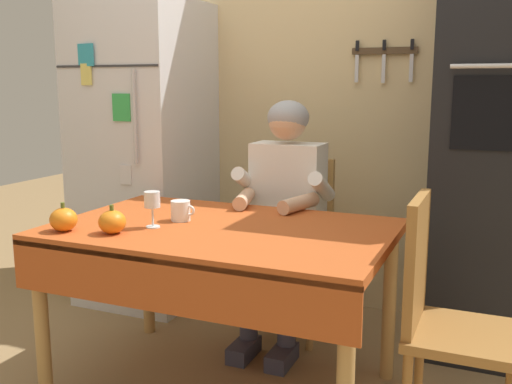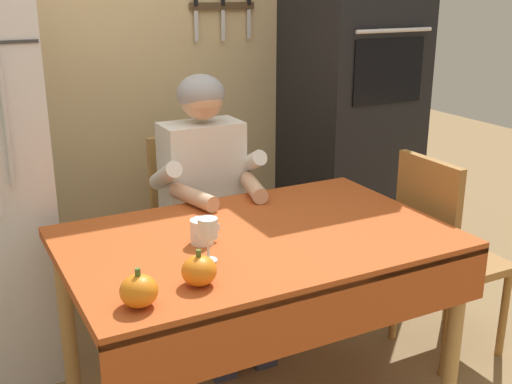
{
  "view_description": "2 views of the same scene",
  "coord_description": "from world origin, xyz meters",
  "px_view_note": "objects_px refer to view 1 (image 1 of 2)",
  "views": [
    {
      "loc": [
        1.06,
        -2.02,
        1.33
      ],
      "look_at": [
        0.13,
        0.15,
        0.89
      ],
      "focal_mm": 40.94,
      "sensor_mm": 36.0,
      "label": 1
    },
    {
      "loc": [
        -1.01,
        -1.82,
        1.62
      ],
      "look_at": [
        0.03,
        0.17,
        0.88
      ],
      "focal_mm": 44.58,
      "sensor_mm": 36.0,
      "label": 2
    }
  ],
  "objects_px": {
    "dining_table": "(220,247)",
    "chair_behind_person": "(295,237)",
    "pumpkin_medium": "(112,222)",
    "chair_right_side": "(443,312)",
    "seated_person": "(283,202)",
    "refrigerator": "(145,155)",
    "wine_glass": "(152,202)",
    "wall_oven": "(501,142)",
    "coffee_mug": "(181,211)",
    "pumpkin_large": "(64,219)"
  },
  "relations": [
    {
      "from": "dining_table",
      "to": "chair_behind_person",
      "type": "bearing_deg",
      "value": 85.79
    },
    {
      "from": "dining_table",
      "to": "pumpkin_medium",
      "type": "height_order",
      "value": "pumpkin_medium"
    },
    {
      "from": "chair_right_side",
      "to": "chair_behind_person",
      "type": "bearing_deg",
      "value": 136.88
    },
    {
      "from": "seated_person",
      "to": "chair_right_side",
      "type": "height_order",
      "value": "seated_person"
    },
    {
      "from": "refrigerator",
      "to": "wine_glass",
      "type": "bearing_deg",
      "value": -54.89
    },
    {
      "from": "seated_person",
      "to": "chair_right_side",
      "type": "xyz_separation_m",
      "value": [
        0.84,
        -0.6,
        -0.23
      ]
    },
    {
      "from": "chair_right_side",
      "to": "refrigerator",
      "type": "bearing_deg",
      "value": 154.59
    },
    {
      "from": "chair_behind_person",
      "to": "chair_right_side",
      "type": "distance_m",
      "value": 1.15
    },
    {
      "from": "chair_behind_person",
      "to": "seated_person",
      "type": "relative_size",
      "value": 0.75
    },
    {
      "from": "wall_oven",
      "to": "wine_glass",
      "type": "height_order",
      "value": "wall_oven"
    },
    {
      "from": "chair_behind_person",
      "to": "refrigerator",
      "type": "bearing_deg",
      "value": 174.87
    },
    {
      "from": "refrigerator",
      "to": "chair_behind_person",
      "type": "height_order",
      "value": "refrigerator"
    },
    {
      "from": "coffee_mug",
      "to": "pumpkin_medium",
      "type": "xyz_separation_m",
      "value": [
        -0.14,
        -0.3,
        0.0
      ]
    },
    {
      "from": "seated_person",
      "to": "pumpkin_medium",
      "type": "relative_size",
      "value": 10.74
    },
    {
      "from": "refrigerator",
      "to": "pumpkin_large",
      "type": "distance_m",
      "value": 1.26
    },
    {
      "from": "wall_oven",
      "to": "pumpkin_large",
      "type": "bearing_deg",
      "value": -142.56
    },
    {
      "from": "wall_oven",
      "to": "coffee_mug",
      "type": "height_order",
      "value": "wall_oven"
    },
    {
      "from": "dining_table",
      "to": "chair_right_side",
      "type": "relative_size",
      "value": 1.51
    },
    {
      "from": "seated_person",
      "to": "pumpkin_medium",
      "type": "distance_m",
      "value": 0.95
    },
    {
      "from": "wine_glass",
      "to": "pumpkin_large",
      "type": "xyz_separation_m",
      "value": [
        -0.3,
        -0.19,
        -0.06
      ]
    },
    {
      "from": "wall_oven",
      "to": "chair_right_side",
      "type": "height_order",
      "value": "wall_oven"
    },
    {
      "from": "chair_behind_person",
      "to": "dining_table",
      "type": "bearing_deg",
      "value": -94.21
    },
    {
      "from": "chair_right_side",
      "to": "pumpkin_large",
      "type": "height_order",
      "value": "chair_right_side"
    },
    {
      "from": "wall_oven",
      "to": "dining_table",
      "type": "xyz_separation_m",
      "value": [
        -1.05,
        -0.92,
        -0.39
      ]
    },
    {
      "from": "chair_behind_person",
      "to": "pumpkin_large",
      "type": "height_order",
      "value": "chair_behind_person"
    },
    {
      "from": "dining_table",
      "to": "refrigerator",
      "type": "bearing_deg",
      "value": 137.09
    },
    {
      "from": "wall_oven",
      "to": "chair_behind_person",
      "type": "relative_size",
      "value": 2.26
    },
    {
      "from": "refrigerator",
      "to": "seated_person",
      "type": "distance_m",
      "value": 1.06
    },
    {
      "from": "coffee_mug",
      "to": "chair_right_side",
      "type": "bearing_deg",
      "value": -2.02
    },
    {
      "from": "pumpkin_medium",
      "to": "chair_right_side",
      "type": "bearing_deg",
      "value": 11.78
    },
    {
      "from": "seated_person",
      "to": "pumpkin_large",
      "type": "distance_m",
      "value": 1.09
    },
    {
      "from": "chair_behind_person",
      "to": "coffee_mug",
      "type": "bearing_deg",
      "value": -109.48
    },
    {
      "from": "dining_table",
      "to": "pumpkin_medium",
      "type": "bearing_deg",
      "value": -143.45
    },
    {
      "from": "seated_person",
      "to": "wine_glass",
      "type": "xyz_separation_m",
      "value": [
        -0.31,
        -0.71,
        0.11
      ]
    },
    {
      "from": "wall_oven",
      "to": "chair_behind_person",
      "type": "height_order",
      "value": "wall_oven"
    },
    {
      "from": "refrigerator",
      "to": "pumpkin_large",
      "type": "height_order",
      "value": "refrigerator"
    },
    {
      "from": "coffee_mug",
      "to": "pumpkin_medium",
      "type": "distance_m",
      "value": 0.33
    },
    {
      "from": "wall_oven",
      "to": "pumpkin_medium",
      "type": "height_order",
      "value": "wall_oven"
    },
    {
      "from": "coffee_mug",
      "to": "pumpkin_medium",
      "type": "height_order",
      "value": "pumpkin_medium"
    },
    {
      "from": "wall_oven",
      "to": "dining_table",
      "type": "height_order",
      "value": "wall_oven"
    },
    {
      "from": "chair_behind_person",
      "to": "pumpkin_large",
      "type": "relative_size",
      "value": 7.9
    },
    {
      "from": "wall_oven",
      "to": "seated_person",
      "type": "xyz_separation_m",
      "value": [
        -0.99,
        -0.32,
        -0.31
      ]
    },
    {
      "from": "wall_oven",
      "to": "pumpkin_large",
      "type": "distance_m",
      "value": 2.03
    },
    {
      "from": "chair_right_side",
      "to": "wine_glass",
      "type": "xyz_separation_m",
      "value": [
        -1.15,
        -0.11,
        0.34
      ]
    },
    {
      "from": "dining_table",
      "to": "coffee_mug",
      "type": "xyz_separation_m",
      "value": [
        -0.21,
        0.04,
        0.13
      ]
    },
    {
      "from": "refrigerator",
      "to": "chair_right_side",
      "type": "distance_m",
      "value": 2.09
    },
    {
      "from": "coffee_mug",
      "to": "seated_person",
      "type": "bearing_deg",
      "value": 64.69
    },
    {
      "from": "chair_behind_person",
      "to": "chair_right_side",
      "type": "height_order",
      "value": "same"
    },
    {
      "from": "chair_behind_person",
      "to": "pumpkin_medium",
      "type": "xyz_separation_m",
      "value": [
        -0.4,
        -1.05,
        0.28
      ]
    },
    {
      "from": "wall_oven",
      "to": "chair_right_side",
      "type": "bearing_deg",
      "value": -99.23
    }
  ]
}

